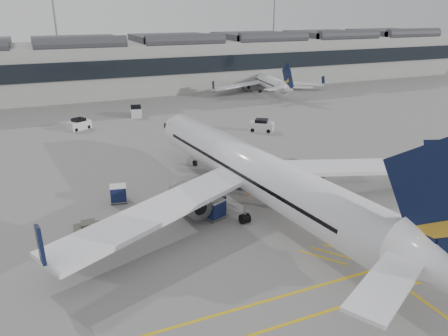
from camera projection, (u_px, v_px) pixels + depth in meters
name	position (u px, v px, depth m)	size (l,w,h in m)	color
ground	(206.00, 235.00, 37.52)	(220.00, 220.00, 0.00)	gray
terminal	(89.00, 66.00, 97.29)	(200.00, 20.45, 12.40)	#9E9E99
light_masts	(70.00, 25.00, 105.90)	(113.00, 0.60, 25.45)	slate
apron_markings	(256.00, 179.00, 49.87)	(0.25, 60.00, 0.01)	gold
airliner_main	(259.00, 174.00, 41.36)	(41.11, 45.13, 12.01)	white
airliner_far	(266.00, 81.00, 101.41)	(27.31, 30.01, 8.00)	white
belt_loader	(239.00, 171.00, 50.59)	(4.96, 3.12, 1.98)	beige
baggage_cart_a	(239.00, 178.00, 47.38)	(1.99, 1.73, 1.87)	gray
baggage_cart_b	(214.00, 208.00, 40.13)	(2.24, 2.08, 1.89)	gray
baggage_cart_c	(218.00, 201.00, 42.00)	(1.86, 1.67, 1.66)	gray
baggage_cart_d	(118.00, 193.00, 43.54)	(1.90, 1.66, 1.77)	gray
ramp_agent_a	(248.00, 187.00, 45.18)	(0.63, 0.41, 1.72)	orange
ramp_agent_b	(217.00, 191.00, 43.97)	(0.94, 0.73, 1.93)	#E64F0C
pushback_tug	(89.00, 230.00, 37.05)	(2.56, 1.70, 1.37)	#484A3F
safety_cone_nose	(221.00, 151.00, 58.69)	(0.36, 0.36, 0.50)	#F24C0A
safety_cone_engine	(299.00, 200.00, 43.62)	(0.36, 0.36, 0.49)	#F24C0A
service_van_left	(79.00, 124.00, 69.82)	(3.95, 3.24, 1.81)	silver
service_van_mid	(136.00, 111.00, 78.34)	(2.48, 4.02, 1.93)	silver
service_van_right	(261.00, 126.00, 68.75)	(4.15, 3.82, 1.94)	silver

